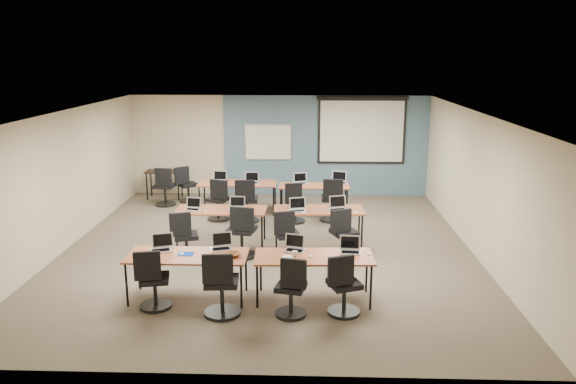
{
  "coord_description": "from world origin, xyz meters",
  "views": [
    {
      "loc": [
        0.77,
        -10.53,
        3.77
      ],
      "look_at": [
        0.38,
        0.4,
        1.07
      ],
      "focal_mm": 35.0,
      "sensor_mm": 36.0,
      "label": 1
    }
  ],
  "objects_px": {
    "training_table_mid_right": "(319,211)",
    "task_chair_9": "(246,204)",
    "laptop_3": "(350,248)",
    "laptop_1": "(221,245)",
    "task_chair_11": "(332,203)",
    "task_chair_10": "(295,206)",
    "projector_screen": "(362,127)",
    "task_chair_0": "(153,284)",
    "task_chair_1": "(221,289)",
    "task_chair_2": "(292,292)",
    "laptop_8": "(220,179)",
    "laptop_11": "(339,180)",
    "laptop_9": "(252,180)",
    "laptop_4": "(193,207)",
    "utility_table": "(164,174)",
    "task_chair_4": "(185,240)",
    "laptop_10": "(300,181)",
    "training_table_mid_left": "(221,211)",
    "training_table_back_left": "(238,184)",
    "task_chair_7": "(343,237)",
    "spare_chair_a": "(187,188)",
    "task_chair_6": "(287,239)",
    "training_table_front_left": "(187,257)",
    "training_table_back_right": "(314,187)",
    "whiteboard": "(268,142)",
    "laptop_6": "(297,208)",
    "laptop_0": "(161,246)",
    "laptop_7": "(338,206)",
    "laptop_5": "(237,206)",
    "task_chair_5": "(242,236)",
    "task_chair_8": "(218,203)",
    "spare_chair_b": "(165,190)",
    "laptop_2": "(295,247)",
    "task_chair_3": "(343,290)",
    "training_table_front_right": "(314,258)"
  },
  "relations": [
    {
      "from": "laptop_0",
      "to": "task_chair_6",
      "type": "height_order",
      "value": "laptop_0"
    },
    {
      "from": "task_chair_3",
      "to": "task_chair_6",
      "type": "xyz_separation_m",
      "value": [
        -0.92,
        2.32,
        -0.0
      ]
    },
    {
      "from": "task_chair_8",
      "to": "spare_chair_a",
      "type": "height_order",
      "value": "task_chair_8"
    },
    {
      "from": "task_chair_4",
      "to": "utility_table",
      "type": "distance_m",
      "value": 4.87
    },
    {
      "from": "task_chair_3",
      "to": "spare_chair_b",
      "type": "relative_size",
      "value": 0.96
    },
    {
      "from": "whiteboard",
      "to": "task_chair_9",
      "type": "xyz_separation_m",
      "value": [
        -0.32,
        -2.62,
        -1.02
      ]
    },
    {
      "from": "training_table_front_left",
      "to": "training_table_back_right",
      "type": "relative_size",
      "value": 1.12
    },
    {
      "from": "projector_screen",
      "to": "laptop_4",
      "type": "xyz_separation_m",
      "value": [
        -3.72,
        -4.15,
        -1.1
      ]
    },
    {
      "from": "laptop_4",
      "to": "utility_table",
      "type": "relative_size",
      "value": 0.31
    },
    {
      "from": "whiteboard",
      "to": "task_chair_0",
      "type": "relative_size",
      "value": 1.32
    },
    {
      "from": "task_chair_4",
      "to": "laptop_6",
      "type": "xyz_separation_m",
      "value": [
        2.07,
        0.93,
        0.39
      ]
    },
    {
      "from": "task_chair_4",
      "to": "task_chair_11",
      "type": "bearing_deg",
      "value": 27.28
    },
    {
      "from": "laptop_0",
      "to": "task_chair_1",
      "type": "distance_m",
      "value": 1.38
    },
    {
      "from": "task_chair_1",
      "to": "laptop_0",
      "type": "bearing_deg",
      "value": 139.1
    },
    {
      "from": "training_table_front_left",
      "to": "task_chair_0",
      "type": "xyz_separation_m",
      "value": [
        -0.45,
        -0.4,
        -0.29
      ]
    },
    {
      "from": "laptop_3",
      "to": "spare_chair_b",
      "type": "xyz_separation_m",
      "value": [
        -4.3,
        5.3,
        -0.37
      ]
    },
    {
      "from": "training_table_mid_right",
      "to": "task_chair_9",
      "type": "relative_size",
      "value": 1.76
    },
    {
      "from": "training_table_mid_left",
      "to": "task_chair_0",
      "type": "bearing_deg",
      "value": -99.94
    },
    {
      "from": "task_chair_2",
      "to": "task_chair_8",
      "type": "bearing_deg",
      "value": 123.54
    },
    {
      "from": "training_table_mid_right",
      "to": "task_chair_5",
      "type": "distance_m",
      "value": 1.71
    },
    {
      "from": "task_chair_4",
      "to": "laptop_10",
      "type": "xyz_separation_m",
      "value": [
        2.09,
        3.35,
        0.39
      ]
    },
    {
      "from": "laptop_0",
      "to": "task_chair_11",
      "type": "relative_size",
      "value": 0.32
    },
    {
      "from": "task_chair_2",
      "to": "task_chair_3",
      "type": "xyz_separation_m",
      "value": [
        0.76,
        0.09,
        0.01
      ]
    },
    {
      "from": "task_chair_6",
      "to": "laptop_10",
      "type": "relative_size",
      "value": 2.98
    },
    {
      "from": "task_chair_11",
      "to": "task_chair_10",
      "type": "bearing_deg",
      "value": -169.06
    },
    {
      "from": "laptop_2",
      "to": "laptop_3",
      "type": "xyz_separation_m",
      "value": [
        0.88,
        -0.06,
        0.0
      ]
    },
    {
      "from": "spare_chair_b",
      "to": "training_table_back_right",
      "type": "bearing_deg",
      "value": -1.13
    },
    {
      "from": "training_table_mid_right",
      "to": "laptop_8",
      "type": "xyz_separation_m",
      "value": [
        -2.38,
        2.43,
        0.11
      ]
    },
    {
      "from": "projector_screen",
      "to": "task_chair_0",
      "type": "relative_size",
      "value": 2.48
    },
    {
      "from": "task_chair_1",
      "to": "task_chair_2",
      "type": "xyz_separation_m",
      "value": [
        1.03,
        0.01,
        -0.03
      ]
    },
    {
      "from": "laptop_5",
      "to": "task_chair_5",
      "type": "height_order",
      "value": "task_chair_5"
    },
    {
      "from": "projector_screen",
      "to": "training_table_mid_right",
      "type": "distance_m",
      "value": 4.39
    },
    {
      "from": "training_table_back_right",
      "to": "task_chair_10",
      "type": "distance_m",
      "value": 0.85
    },
    {
      "from": "laptop_3",
      "to": "training_table_front_right",
      "type": "bearing_deg",
      "value": -155.8
    },
    {
      "from": "laptop_1",
      "to": "laptop_11",
      "type": "relative_size",
      "value": 0.92
    },
    {
      "from": "training_table_back_left",
      "to": "task_chair_10",
      "type": "height_order",
      "value": "task_chair_10"
    },
    {
      "from": "laptop_3",
      "to": "laptop_1",
      "type": "bearing_deg",
      "value": -176.96
    },
    {
      "from": "task_chair_1",
      "to": "task_chair_11",
      "type": "height_order",
      "value": "task_chair_11"
    },
    {
      "from": "task_chair_2",
      "to": "laptop_9",
      "type": "xyz_separation_m",
      "value": [
        -1.13,
        5.6,
        0.4
      ]
    },
    {
      "from": "task_chair_7",
      "to": "utility_table",
      "type": "bearing_deg",
      "value": 113.56
    },
    {
      "from": "training_table_front_left",
      "to": "laptop_7",
      "type": "xyz_separation_m",
      "value": [
        2.47,
        2.7,
        0.11
      ]
    },
    {
      "from": "task_chair_1",
      "to": "spare_chair_a",
      "type": "bearing_deg",
      "value": 102.33
    },
    {
      "from": "laptop_4",
      "to": "laptop_11",
      "type": "bearing_deg",
      "value": 49.22
    },
    {
      "from": "laptop_8",
      "to": "laptop_9",
      "type": "height_order",
      "value": "laptop_8"
    },
    {
      "from": "training_table_back_left",
      "to": "laptop_11",
      "type": "relative_size",
      "value": 5.31
    },
    {
      "from": "laptop_1",
      "to": "task_chair_2",
      "type": "distance_m",
      "value": 1.51
    },
    {
      "from": "training_table_mid_left",
      "to": "task_chair_0",
      "type": "height_order",
      "value": "task_chair_0"
    },
    {
      "from": "laptop_1",
      "to": "laptop_4",
      "type": "xyz_separation_m",
      "value": [
        -0.92,
        2.3,
        -0.0
      ]
    },
    {
      "from": "whiteboard",
      "to": "training_table_mid_right",
      "type": "distance_m",
      "value": 4.35
    },
    {
      "from": "laptop_11",
      "to": "task_chair_5",
      "type": "bearing_deg",
      "value": -104.97
    }
  ]
}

